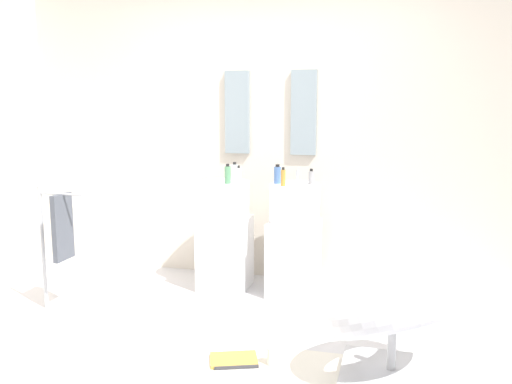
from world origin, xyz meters
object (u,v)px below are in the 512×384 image
at_px(pedestal_sink_left, 225,234).
at_px(soap_bottle_blue, 278,175).
at_px(soap_bottle_grey, 311,177).
at_px(soap_bottle_green, 228,175).
at_px(pedestal_sink_right, 294,239).
at_px(lounge_chair, 393,321).
at_px(soap_bottle_clear, 235,172).
at_px(magazine_charcoal, 236,362).
at_px(towel_rack, 59,230).
at_px(soap_bottle_white, 238,174).
at_px(coffee_mug, 273,356).
at_px(soap_bottle_amber, 283,177).
at_px(magazine_ochre, 234,359).

height_order(pedestal_sink_left, soap_bottle_blue, soap_bottle_blue).
relative_size(soap_bottle_grey, soap_bottle_blue, 0.80).
bearing_deg(soap_bottle_green, pedestal_sink_right, 12.91).
xyz_separation_m(pedestal_sink_left, lounge_chair, (1.41, -1.26, -0.12)).
distance_m(pedestal_sink_left, soap_bottle_green, 0.54).
bearing_deg(soap_bottle_clear, magazine_charcoal, -72.77).
bearing_deg(towel_rack, soap_bottle_white, 39.06).
bearing_deg(lounge_chair, magazine_charcoal, -175.30).
xyz_separation_m(soap_bottle_grey, soap_bottle_white, (-0.63, 0.07, -0.00)).
bearing_deg(pedestal_sink_right, soap_bottle_clear, 171.26).
distance_m(magazine_charcoal, soap_bottle_clear, 1.77).
bearing_deg(coffee_mug, soap_bottle_amber, 99.60).
distance_m(pedestal_sink_right, soap_bottle_white, 0.72).
bearing_deg(soap_bottle_blue, soap_bottle_amber, -58.57).
xyz_separation_m(lounge_chair, magazine_ochre, (-0.93, -0.04, -0.33)).
relative_size(soap_bottle_amber, soap_bottle_clear, 0.97).
distance_m(lounge_chair, magazine_ochre, 0.98).
height_order(towel_rack, coffee_mug, towel_rack).
xyz_separation_m(magazine_ochre, coffee_mug, (0.24, 0.02, 0.05)).
bearing_deg(soap_bottle_grey, soap_bottle_white, 173.53).
distance_m(lounge_chair, soap_bottle_amber, 1.57).
distance_m(pedestal_sink_left, soap_bottle_amber, 0.75).
xyz_separation_m(coffee_mug, soap_bottle_clear, (-0.66, 1.36, 0.92)).
bearing_deg(magazine_charcoal, soap_bottle_blue, 71.48).
distance_m(towel_rack, soap_bottle_amber, 1.74).
height_order(magazine_ochre, soap_bottle_amber, soap_bottle_amber).
bearing_deg(pedestal_sink_right, soap_bottle_white, 169.58).
relative_size(soap_bottle_green, soap_bottle_blue, 1.02).
bearing_deg(soap_bottle_blue, soap_bottle_white, 164.00).
bearing_deg(magazine_ochre, towel_rack, 141.25).
bearing_deg(magazine_charcoal, towel_rack, 140.74).
bearing_deg(soap_bottle_clear, soap_bottle_blue, -13.44).
bearing_deg(coffee_mug, soap_bottle_clear, 115.72).
xyz_separation_m(magazine_ochre, soap_bottle_blue, (-0.03, 1.29, 0.97)).
height_order(pedestal_sink_right, soap_bottle_amber, soap_bottle_amber).
distance_m(soap_bottle_grey, soap_bottle_blue, 0.27).
bearing_deg(soap_bottle_grey, soap_bottle_clear, 174.74).
xyz_separation_m(pedestal_sink_left, pedestal_sink_right, (0.59, 0.00, 0.00)).
distance_m(soap_bottle_clear, soap_bottle_blue, 0.40).
relative_size(coffee_mug, soap_bottle_green, 0.69).
relative_size(magazine_ochre, soap_bottle_green, 1.79).
relative_size(towel_rack, magazine_ochre, 3.34).
relative_size(soap_bottle_amber, soap_bottle_grey, 1.18).
height_order(soap_bottle_amber, soap_bottle_grey, soap_bottle_amber).
relative_size(magazine_ochre, soap_bottle_blue, 1.83).
height_order(pedestal_sink_left, towel_rack, pedestal_sink_left).
height_order(lounge_chair, soap_bottle_grey, soap_bottle_grey).
height_order(pedestal_sink_right, magazine_ochre, pedestal_sink_right).
height_order(lounge_chair, soap_bottle_blue, soap_bottle_blue).
bearing_deg(lounge_chair, soap_bottle_blue, 127.38).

